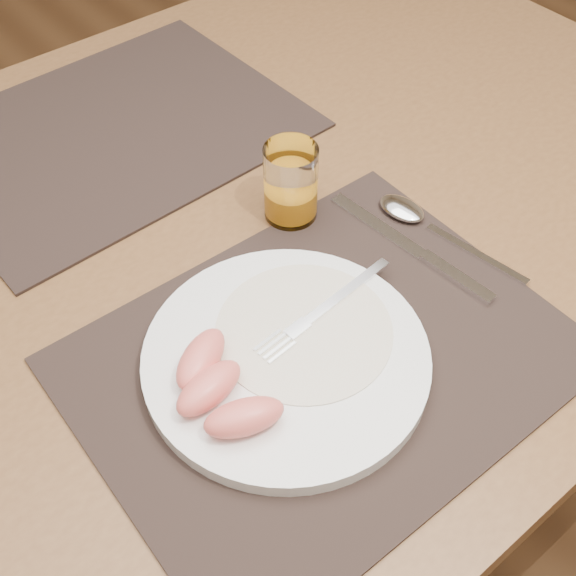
# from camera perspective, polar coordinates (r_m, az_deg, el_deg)

# --- Properties ---
(ground) EXTENTS (5.00, 5.00, 0.00)m
(ground) POSITION_cam_1_polar(r_m,az_deg,el_deg) (1.44, -3.73, -17.20)
(ground) COLOR brown
(ground) RESTS_ON ground
(table) EXTENTS (1.40, 0.90, 0.75)m
(table) POSITION_cam_1_polar(r_m,az_deg,el_deg) (0.88, -5.86, 0.90)
(table) COLOR brown
(table) RESTS_ON ground
(placemat_near) EXTENTS (0.45, 0.36, 0.00)m
(placemat_near) POSITION_cam_1_polar(r_m,az_deg,el_deg) (0.69, 2.79, -5.61)
(placemat_near) COLOR black
(placemat_near) RESTS_ON table
(placemat_far) EXTENTS (0.46, 0.36, 0.00)m
(placemat_far) POSITION_cam_1_polar(r_m,az_deg,el_deg) (0.97, -13.55, 11.97)
(placemat_far) COLOR black
(placemat_far) RESTS_ON table
(plate) EXTENTS (0.27, 0.27, 0.02)m
(plate) POSITION_cam_1_polar(r_m,az_deg,el_deg) (0.68, -0.15, -5.55)
(plate) COLOR white
(plate) RESTS_ON placemat_near
(plate_dressing) EXTENTS (0.17, 0.17, 0.00)m
(plate_dressing) POSITION_cam_1_polar(r_m,az_deg,el_deg) (0.69, 1.28, -3.32)
(plate_dressing) COLOR white
(plate_dressing) RESTS_ON plate
(fork) EXTENTS (0.18, 0.03, 0.00)m
(fork) POSITION_cam_1_polar(r_m,az_deg,el_deg) (0.70, 2.17, -2.18)
(fork) COLOR silver
(fork) RESTS_ON plate
(knife) EXTENTS (0.03, 0.22, 0.01)m
(knife) POSITION_cam_1_polar(r_m,az_deg,el_deg) (0.79, 10.58, 2.59)
(knife) COLOR silver
(knife) RESTS_ON placemat_near
(spoon) EXTENTS (0.05, 0.19, 0.01)m
(spoon) POSITION_cam_1_polar(r_m,az_deg,el_deg) (0.83, 9.81, 5.71)
(spoon) COLOR silver
(spoon) RESTS_ON placemat_near
(juice_glass) EXTENTS (0.06, 0.06, 0.09)m
(juice_glass) POSITION_cam_1_polar(r_m,az_deg,el_deg) (0.80, 0.22, 8.04)
(juice_glass) COLOR white
(juice_glass) RESTS_ON placemat_near
(grapefruit_wedges) EXTENTS (0.09, 0.13, 0.03)m
(grapefruit_wedges) POSITION_cam_1_polar(r_m,az_deg,el_deg) (0.64, -5.60, -7.82)
(grapefruit_wedges) COLOR #EA6F5F
(grapefruit_wedges) RESTS_ON plate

